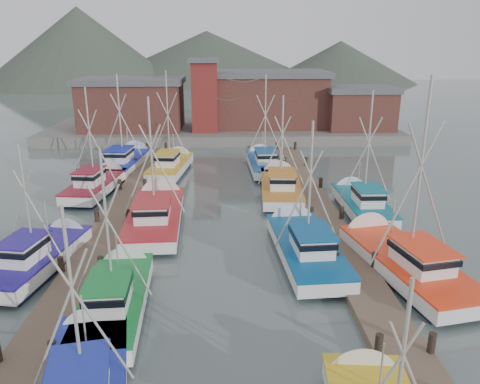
{
  "coord_description": "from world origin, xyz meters",
  "views": [
    {
      "loc": [
        0.34,
        -23.65,
        11.49
      ],
      "look_at": [
        1.26,
        4.08,
        2.6
      ],
      "focal_mm": 35.0,
      "sensor_mm": 36.0,
      "label": 1
    }
  ],
  "objects_px": {
    "lookout_tower": "(205,95)",
    "boat_8": "(156,214)",
    "boat_12": "(172,165)",
    "boat_4": "(117,296)",
    "boat_0": "(87,381)"
  },
  "relations": [
    {
      "from": "lookout_tower",
      "to": "boat_12",
      "type": "height_order",
      "value": "lookout_tower"
    },
    {
      "from": "boat_12",
      "to": "boat_4",
      "type": "bearing_deg",
      "value": -82.96
    },
    {
      "from": "boat_0",
      "to": "boat_12",
      "type": "bearing_deg",
      "value": 79.63
    },
    {
      "from": "boat_0",
      "to": "lookout_tower",
      "type": "bearing_deg",
      "value": 76.12
    },
    {
      "from": "boat_8",
      "to": "boat_0",
      "type": "bearing_deg",
      "value": -92.96
    },
    {
      "from": "boat_4",
      "to": "boat_12",
      "type": "bearing_deg",
      "value": 87.06
    },
    {
      "from": "lookout_tower",
      "to": "boat_12",
      "type": "distance_m",
      "value": 15.58
    },
    {
      "from": "boat_8",
      "to": "lookout_tower",
      "type": "bearing_deg",
      "value": 82.8
    },
    {
      "from": "lookout_tower",
      "to": "boat_4",
      "type": "xyz_separation_m",
      "value": [
        -2.56,
        -38.02,
        -4.87
      ]
    },
    {
      "from": "lookout_tower",
      "to": "boat_8",
      "type": "bearing_deg",
      "value": -94.68
    },
    {
      "from": "lookout_tower",
      "to": "boat_8",
      "type": "height_order",
      "value": "lookout_tower"
    },
    {
      "from": "lookout_tower",
      "to": "boat_8",
      "type": "xyz_separation_m",
      "value": [
        -2.25,
        -27.45,
        -4.87
      ]
    },
    {
      "from": "lookout_tower",
      "to": "boat_8",
      "type": "relative_size",
      "value": 0.8
    },
    {
      "from": "lookout_tower",
      "to": "boat_4",
      "type": "height_order",
      "value": "lookout_tower"
    },
    {
      "from": "lookout_tower",
      "to": "boat_12",
      "type": "relative_size",
      "value": 0.85
    }
  ]
}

